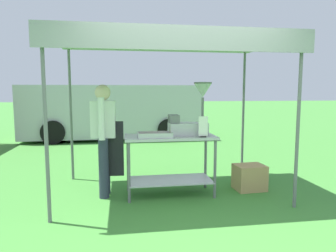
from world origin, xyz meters
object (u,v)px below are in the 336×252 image
at_px(stall_canopy, 169,45).
at_px(donut_fryer, 191,116).
at_px(donut_cart, 170,153).
at_px(menu_sign, 203,128).
at_px(vendor, 104,134).
at_px(supply_crate, 249,177).
at_px(van_silver, 113,111).
at_px(donut_tray, 155,136).

bearing_deg(stall_canopy, donut_fryer, -11.17).
height_order(donut_cart, donut_fryer, donut_fryer).
bearing_deg(menu_sign, donut_cart, 154.03).
bearing_deg(vendor, supply_crate, -1.90).
height_order(stall_canopy, menu_sign, stall_canopy).
xyz_separation_m(supply_crate, van_silver, (-2.19, 5.67, 0.68)).
bearing_deg(menu_sign, van_silver, 103.07).
relative_size(donut_tray, supply_crate, 1.01).
relative_size(vendor, supply_crate, 3.41).
relative_size(donut_tray, van_silver, 0.09).
distance_m(menu_sign, supply_crate, 1.18).
xyz_separation_m(donut_tray, supply_crate, (1.49, 0.16, -0.71)).
height_order(donut_tray, menu_sign, menu_sign).
relative_size(donut_cart, vendor, 0.81).
bearing_deg(supply_crate, vendor, 178.10).
bearing_deg(menu_sign, supply_crate, 16.70).
height_order(stall_canopy, supply_crate, stall_canopy).
relative_size(donut_cart, donut_fryer, 1.70).
distance_m(donut_tray, vendor, 0.74).
height_order(stall_canopy, donut_fryer, stall_canopy).
bearing_deg(donut_fryer, donut_tray, -163.50).
distance_m(donut_cart, donut_tray, 0.39).
xyz_separation_m(donut_cart, vendor, (-0.94, 0.11, 0.28)).
relative_size(donut_cart, menu_sign, 4.46).
height_order(stall_canopy, donut_tray, stall_canopy).
bearing_deg(vendor, menu_sign, -12.99).
bearing_deg(donut_fryer, vendor, 176.80).
height_order(donut_cart, supply_crate, donut_cart).
xyz_separation_m(menu_sign, vendor, (-1.37, 0.32, -0.10)).
relative_size(donut_tray, menu_sign, 1.63).
xyz_separation_m(donut_tray, vendor, (-0.70, 0.24, 0.00)).
bearing_deg(supply_crate, donut_cart, -178.47).
distance_m(stall_canopy, van_silver, 5.83).
bearing_deg(donut_tray, supply_crate, 6.26).
xyz_separation_m(donut_tray, van_silver, (-0.70, 5.84, -0.02)).
distance_m(stall_canopy, donut_fryer, 1.08).
relative_size(donut_cart, van_silver, 0.24).
xyz_separation_m(donut_cart, supply_crate, (1.25, 0.03, -0.43)).
xyz_separation_m(donut_fryer, vendor, (-1.26, 0.07, -0.25)).
xyz_separation_m(menu_sign, van_silver, (-1.37, 5.92, -0.13)).
relative_size(donut_fryer, van_silver, 0.14).
xyz_separation_m(stall_canopy, vendor, (-0.94, 0.01, -1.27)).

